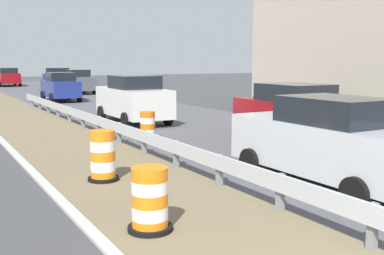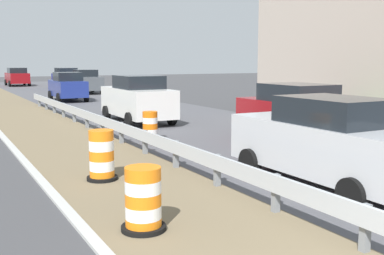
% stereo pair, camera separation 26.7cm
% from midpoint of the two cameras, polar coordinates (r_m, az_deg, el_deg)
% --- Properties ---
extents(traffic_barrel_nearest, '(0.73, 0.73, 1.04)m').
position_cam_midpoint_polar(traffic_barrel_nearest, '(7.61, -6.15, -9.03)').
color(traffic_barrel_nearest, orange).
rests_on(traffic_barrel_nearest, ground).
extents(traffic_barrel_close, '(0.70, 0.70, 1.15)m').
position_cam_midpoint_polar(traffic_barrel_close, '(10.85, -11.46, -3.63)').
color(traffic_barrel_close, orange).
rests_on(traffic_barrel_close, ground).
extents(traffic_barrel_mid, '(0.63, 0.63, 1.00)m').
position_cam_midpoint_polar(traffic_barrel_mid, '(15.95, -5.88, -0.03)').
color(traffic_barrel_mid, orange).
rests_on(traffic_barrel_mid, ground).
extents(car_lead_near_lane, '(2.16, 4.70, 2.06)m').
position_cam_midpoint_polar(car_lead_near_lane, '(20.72, -7.51, 3.44)').
color(car_lead_near_lane, silver).
rests_on(car_lead_near_lane, ground).
extents(car_trailing_near_lane, '(2.07, 4.39, 1.94)m').
position_cam_midpoint_polar(car_trailing_near_lane, '(39.89, -13.82, 5.43)').
color(car_trailing_near_lane, '#4C5156').
rests_on(car_trailing_near_lane, ground).
extents(car_lead_far_lane, '(2.16, 4.65, 1.93)m').
position_cam_midpoint_polar(car_lead_far_lane, '(53.71, -21.61, 5.74)').
color(car_lead_far_lane, maroon).
rests_on(car_lead_far_lane, ground).
extents(car_mid_far_lane, '(2.18, 4.81, 1.95)m').
position_cam_midpoint_polar(car_mid_far_lane, '(15.76, 12.19, 1.67)').
color(car_mid_far_lane, maroon).
rests_on(car_mid_far_lane, ground).
extents(car_trailing_far_lane, '(2.04, 4.09, 1.92)m').
position_cam_midpoint_polar(car_trailing_far_lane, '(32.63, -15.91, 4.78)').
color(car_trailing_far_lane, navy).
rests_on(car_trailing_far_lane, ground).
extents(car_distant_a, '(2.09, 4.77, 2.00)m').
position_cam_midpoint_polar(car_distant_a, '(46.34, -16.09, 5.73)').
color(car_distant_a, navy).
rests_on(car_distant_a, ground).
extents(car_distant_b, '(1.95, 4.76, 1.95)m').
position_cam_midpoint_polar(car_distant_b, '(10.50, 15.50, -1.64)').
color(car_distant_b, silver).
rests_on(car_distant_b, ground).
extents(bush_roadside, '(2.53, 2.53, 1.34)m').
position_cam_midpoint_polar(bush_roadside, '(17.92, 18.82, 1.19)').
color(bush_roadside, '#1E4C23').
rests_on(bush_roadside, ground).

